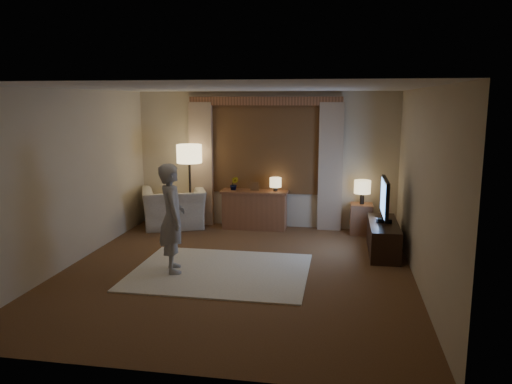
% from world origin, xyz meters
% --- Properties ---
extents(room, '(5.04, 5.54, 2.64)m').
position_xyz_m(room, '(0.00, 0.50, 1.33)').
color(room, brown).
rests_on(room, ground).
extents(rug, '(2.50, 2.00, 0.02)m').
position_xyz_m(rug, '(-0.22, -0.05, 0.01)').
color(rug, white).
rests_on(rug, floor).
extents(sideboard, '(1.20, 0.40, 0.70)m').
position_xyz_m(sideboard, '(-0.17, 2.50, 0.35)').
color(sideboard, brown).
rests_on(sideboard, floor).
extents(picture_frame, '(0.16, 0.02, 0.20)m').
position_xyz_m(picture_frame, '(-0.17, 2.50, 0.80)').
color(picture_frame, brown).
rests_on(picture_frame, sideboard).
extents(plant, '(0.17, 0.13, 0.30)m').
position_xyz_m(plant, '(-0.57, 2.50, 0.85)').
color(plant, '#999999').
rests_on(plant, sideboard).
extents(table_lamp_sideboard, '(0.22, 0.22, 0.30)m').
position_xyz_m(table_lamp_sideboard, '(0.23, 2.50, 0.90)').
color(table_lamp_sideboard, black).
rests_on(table_lamp_sideboard, sideboard).
extents(floor_lamp, '(0.47, 0.47, 1.62)m').
position_xyz_m(floor_lamp, '(-1.37, 2.26, 1.36)').
color(floor_lamp, black).
rests_on(floor_lamp, floor).
extents(armchair, '(1.47, 1.39, 0.76)m').
position_xyz_m(armchair, '(-1.73, 2.33, 0.38)').
color(armchair, beige).
rests_on(armchair, floor).
extents(side_table, '(0.40, 0.40, 0.56)m').
position_xyz_m(side_table, '(1.84, 2.45, 0.28)').
color(side_table, brown).
rests_on(side_table, floor).
extents(table_lamp_side, '(0.30, 0.30, 0.44)m').
position_xyz_m(table_lamp_side, '(1.84, 2.45, 0.87)').
color(table_lamp_side, black).
rests_on(table_lamp_side, side_table).
extents(tv_stand, '(0.45, 1.40, 0.50)m').
position_xyz_m(tv_stand, '(2.15, 1.32, 0.25)').
color(tv_stand, black).
rests_on(tv_stand, floor).
extents(tv, '(0.24, 0.98, 0.71)m').
position_xyz_m(tv, '(2.15, 1.32, 0.89)').
color(tv, black).
rests_on(tv, tv_stand).
extents(person, '(0.57, 0.67, 1.56)m').
position_xyz_m(person, '(-0.88, -0.14, 0.80)').
color(person, '#9F9A93').
rests_on(person, rug).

